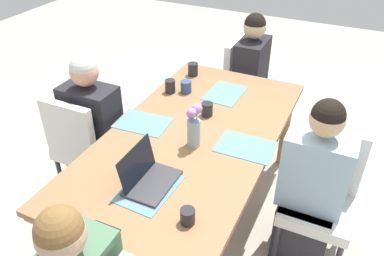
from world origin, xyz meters
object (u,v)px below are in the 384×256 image
(coffee_mug_near_left, at_px, (170,86))
(coffee_mug_centre_left, at_px, (188,216))
(chair_head_left_left_near, at_px, (244,81))
(person_far_left_mid, at_px, (311,192))
(person_head_left_left_near, at_px, (250,83))
(coffee_mug_centre_right, at_px, (193,69))
(flower_vase, at_px, (194,125))
(person_near_right_near, at_px, (95,137))
(dining_table, at_px, (192,143))
(laptop_head_right_left_far, at_px, (148,177))
(chair_near_right_near, at_px, (83,143))
(coffee_mug_far_left, at_px, (207,109))
(phone_black, at_px, (104,230))
(chair_far_left_mid, at_px, (322,191))
(coffee_mug_near_right, at_px, (186,87))

(coffee_mug_near_left, xyz_separation_m, coffee_mug_centre_left, (1.16, 0.71, -0.01))
(chair_head_left_left_near, xyz_separation_m, person_far_left_mid, (1.34, 0.90, 0.03))
(person_head_left_left_near, xyz_separation_m, coffee_mug_centre_right, (0.51, -0.36, 0.29))
(flower_vase, relative_size, coffee_mug_centre_right, 2.79)
(person_near_right_near, bearing_deg, dining_table, 93.15)
(flower_vase, distance_m, laptop_head_right_left_far, 0.46)
(chair_head_left_left_near, relative_size, chair_near_right_near, 1.00)
(coffee_mug_far_left, bearing_deg, coffee_mug_centre_right, -146.07)
(coffee_mug_near_left, distance_m, phone_black, 1.43)
(chair_near_right_near, height_order, coffee_mug_centre_left, chair_near_right_near)
(chair_head_left_left_near, height_order, coffee_mug_far_left, chair_head_left_left_near)
(person_far_left_mid, height_order, coffee_mug_far_left, person_far_left_mid)
(flower_vase, height_order, coffee_mug_centre_left, flower_vase)
(chair_head_left_left_near, relative_size, coffee_mug_centre_left, 10.84)
(coffee_mug_far_left, bearing_deg, phone_black, -1.44)
(person_far_left_mid, bearing_deg, chair_near_right_near, -84.57)
(chair_far_left_mid, bearing_deg, person_head_left_left_near, -143.81)
(laptop_head_right_left_far, distance_m, coffee_mug_near_left, 1.07)
(chair_head_left_left_near, height_order, person_far_left_mid, person_far_left_mid)
(person_head_left_left_near, bearing_deg, chair_head_left_left_near, -128.76)
(person_near_right_near, bearing_deg, phone_black, 40.63)
(dining_table, bearing_deg, coffee_mug_centre_left, 23.61)
(chair_near_right_near, xyz_separation_m, coffee_mug_far_left, (-0.38, 0.85, 0.31))
(flower_vase, xyz_separation_m, coffee_mug_far_left, (-0.37, -0.07, -0.10))
(laptop_head_right_left_far, bearing_deg, phone_black, -2.71)
(dining_table, bearing_deg, coffee_mug_near_left, -138.46)
(phone_black, bearing_deg, person_head_left_left_near, 88.60)
(coffee_mug_centre_left, xyz_separation_m, phone_black, (0.22, -0.34, -0.04))
(chair_head_left_left_near, xyz_separation_m, phone_black, (2.31, 0.05, 0.26))
(coffee_mug_near_left, relative_size, coffee_mug_near_right, 1.09)
(person_head_left_left_near, height_order, coffee_mug_centre_right, person_head_left_left_near)
(laptop_head_right_left_far, bearing_deg, flower_vase, 169.98)
(laptop_head_right_left_far, distance_m, coffee_mug_near_right, 1.08)
(chair_far_left_mid, bearing_deg, dining_table, -82.49)
(dining_table, distance_m, coffee_mug_centre_right, 0.90)
(coffee_mug_near_left, bearing_deg, person_near_right_near, -38.00)
(person_far_left_mid, height_order, coffee_mug_near_right, person_far_left_mid)
(chair_far_left_mid, distance_m, person_far_left_mid, 0.10)
(person_near_right_near, relative_size, phone_black, 7.97)
(dining_table, distance_m, chair_far_left_mid, 0.90)
(dining_table, distance_m, phone_black, 0.93)
(person_near_right_near, bearing_deg, chair_near_right_near, -38.76)
(coffee_mug_near_left, height_order, coffee_mug_centre_right, coffee_mug_centre_right)
(flower_vase, bearing_deg, phone_black, -6.61)
(coffee_mug_near_left, xyz_separation_m, coffee_mug_centre_right, (-0.35, 0.03, 0.00))
(chair_head_left_left_near, height_order, person_head_left_left_near, person_head_left_left_near)
(coffee_mug_centre_left, xyz_separation_m, coffee_mug_far_left, (-0.97, -0.31, 0.01))
(person_head_left_left_near, bearing_deg, chair_far_left_mid, 36.19)
(laptop_head_right_left_far, bearing_deg, coffee_mug_near_left, -158.76)
(coffee_mug_centre_left, bearing_deg, person_near_right_near, -120.95)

